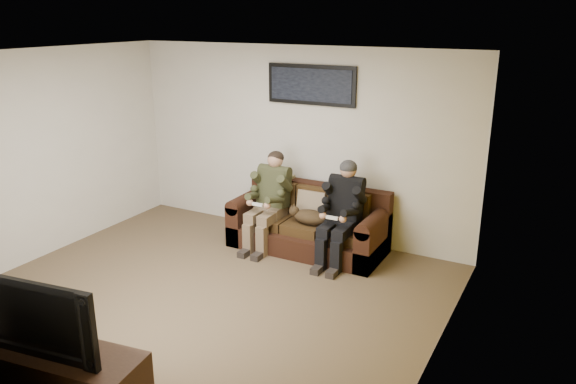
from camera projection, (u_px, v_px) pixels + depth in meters
The scene contains 16 objects.
floor at pixel (203, 298), 6.18m from camera, with size 5.00×5.00×0.00m, color brown.
ceiling at pixel (190, 56), 5.38m from camera, with size 5.00×5.00×0.00m, color silver.
wall_back at pixel (297, 143), 7.67m from camera, with size 5.00×5.00×0.00m, color beige.
wall_front at pixel (1, 269), 3.89m from camera, with size 5.00×5.00×0.00m, color beige.
wall_left at pixel (33, 157), 6.90m from camera, with size 4.50×4.50×0.00m, color beige.
wall_right at pixel (441, 226), 4.66m from camera, with size 4.50×4.50×0.00m, color beige.
accent_wall_right at pixel (439, 226), 4.66m from camera, with size 4.50×4.50×0.00m, color #B18F11.
sofa at pixel (310, 225), 7.42m from camera, with size 2.02×0.87×0.83m.
throw_pillow at pixel (312, 205), 7.37m from camera, with size 0.39×0.11×0.37m, color #887359.
throw_blanket at pixel (279, 177), 7.75m from camera, with size 0.41×0.20×0.07m, color #9A9671.
person_left at pixel (270, 195), 7.40m from camera, with size 0.51×0.87×1.26m.
person_right at pixel (342, 207), 6.93m from camera, with size 0.51×0.86×1.27m.
cat at pixel (309, 217), 7.19m from camera, with size 0.66×0.26×0.24m.
framed_poster at pixel (311, 85), 7.30m from camera, with size 1.25×0.05×0.52m.
tv_stand at pixel (55, 375), 4.47m from camera, with size 1.53×0.49×0.48m, color black.
television at pixel (45, 313), 4.30m from camera, with size 1.10×0.14×0.64m, color black.
Camera 1 is at (3.43, -4.44, 2.99)m, focal length 35.00 mm.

